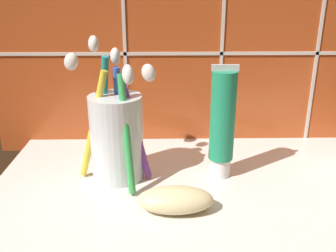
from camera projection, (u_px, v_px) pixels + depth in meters
sink_counter at (222, 193)px, 49.05cm from camera, size 60.28×32.98×2.00cm
tile_wall_backsplash at (213, 19)px, 57.32cm from camera, size 70.28×1.72×43.30cm
toothbrush_cup at (116, 134)px, 49.06cm from camera, size 11.75×11.94×18.63cm
toothpaste_tube at (224, 123)px, 48.83cm from camera, size 3.44×3.28×15.35cm
soap_bar at (175, 200)px, 42.92cm from camera, size 8.85×4.41×2.90cm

